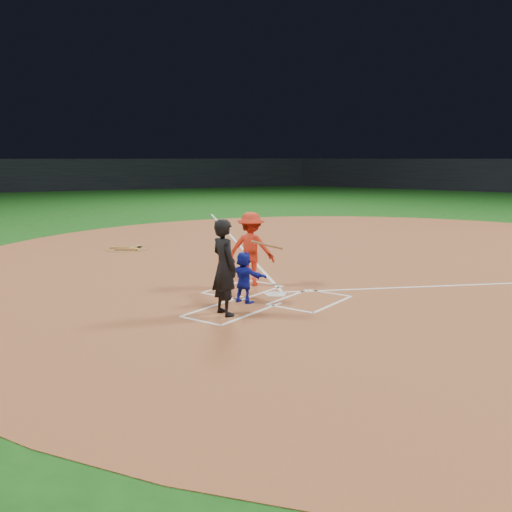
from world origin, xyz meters
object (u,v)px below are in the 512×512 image
Objects in this scene: home_plate at (275,294)px; batter_at_plate at (251,249)px; umpire at (224,267)px; on_deck_circle at (127,249)px; catcher at (244,277)px.

home_plate is 0.31× the size of batter_at_plate.
home_plate is 1.57m from batter_at_plate.
umpire reaches higher than home_plate.
batter_at_plate reaches higher than on_deck_circle.
home_plate is 0.50× the size of catcher.
on_deck_circle is 0.89× the size of batter_at_plate.
umpire is (8.49, -4.86, 1.02)m from on_deck_circle.
catcher is at bearing -24.85° from on_deck_circle.
batter_at_plate is (-0.95, 1.58, 0.36)m from catcher.
on_deck_circle is at bearing -18.18° from home_plate.
umpire is 2.92m from batter_at_plate.
batter_at_plate reaches higher than catcher.
catcher is 1.18m from umpire.
on_deck_circle is at bearing 163.02° from batter_at_plate.
batter_at_plate is (-1.23, 2.64, -0.07)m from umpire.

